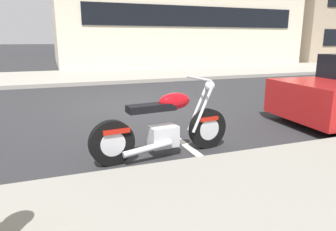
# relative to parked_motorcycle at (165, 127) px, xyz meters

# --- Properties ---
(ground_plane) EXTENTS (260.00, 260.00, 0.00)m
(ground_plane) POSITION_rel_parked_motorcycle_xyz_m (0.46, 3.56, -0.42)
(ground_plane) COLOR #28282B
(sidewalk_far_curb) EXTENTS (120.00, 5.00, 0.14)m
(sidewalk_far_curb) POSITION_rel_parked_motorcycle_xyz_m (12.46, 10.06, -0.35)
(sidewalk_far_curb) COLOR gray
(sidewalk_far_curb) RESTS_ON ground
(parking_stall_stripe) EXTENTS (0.12, 2.20, 0.01)m
(parking_stall_stripe) POSITION_rel_parked_motorcycle_xyz_m (0.46, 0.16, -0.42)
(parking_stall_stripe) COLOR silver
(parking_stall_stripe) RESTS_ON ground
(parked_motorcycle) EXTENTS (2.12, 0.63, 1.10)m
(parked_motorcycle) POSITION_rel_parked_motorcycle_xyz_m (0.00, 0.00, 0.00)
(parked_motorcycle) COLOR black
(parked_motorcycle) RESTS_ON ground
(townhouse_near_left) EXTENTS (13.21, 11.12, 8.12)m
(townhouse_near_left) POSITION_rel_parked_motorcycle_xyz_m (21.41, 17.88, 3.64)
(townhouse_near_left) COLOR tan
(townhouse_near_left) RESTS_ON ground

